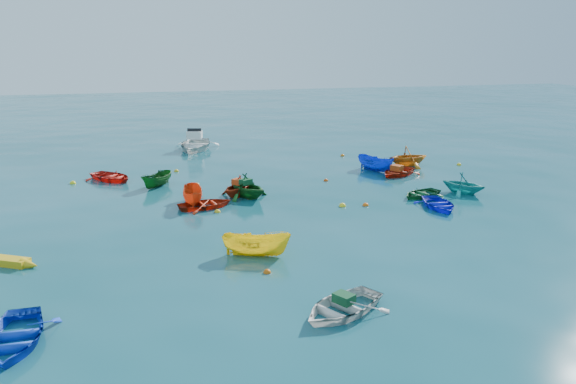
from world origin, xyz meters
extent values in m
plane|color=#0A444B|center=(0.00, 0.00, 0.00)|extent=(160.00, 160.00, 0.00)
imported|color=blue|center=(-11.89, -8.16, 0.00)|extent=(2.42, 3.38, 0.70)
imported|color=silver|center=(-1.95, -8.85, 0.00)|extent=(3.96, 3.61, 0.67)
imported|color=#111AD7|center=(7.31, 1.17, 0.00)|extent=(2.46, 3.19, 0.61)
imported|color=#BB3111|center=(-2.59, 6.41, 0.00)|extent=(3.25, 3.23, 1.29)
imported|color=yellow|center=(-3.56, -3.11, 0.00)|extent=(3.08, 2.04, 1.11)
imported|color=#13542B|center=(7.53, 3.50, 0.00)|extent=(3.16, 2.75, 0.55)
imported|color=teal|center=(10.22, 3.49, 0.00)|extent=(3.25, 3.33, 1.33)
imported|color=red|center=(-4.72, 4.45, 0.00)|extent=(3.22, 2.55, 0.60)
imported|color=red|center=(-5.28, 5.34, 0.00)|extent=(1.34, 2.94, 1.11)
imported|color=#14551B|center=(-2.17, 5.93, 0.00)|extent=(3.52, 3.65, 1.48)
imported|color=red|center=(8.60, 8.78, 0.00)|extent=(3.85, 3.59, 0.65)
imported|color=#0F35C3|center=(7.71, 10.35, 0.00)|extent=(2.34, 3.29, 1.19)
imported|color=red|center=(-9.79, 12.22, 0.00)|extent=(3.93, 4.07, 0.69)
imported|color=#C26912|center=(10.60, 11.25, 0.00)|extent=(3.06, 2.67, 1.55)
imported|color=#124F16|center=(-7.02, 9.78, 0.00)|extent=(2.45, 2.65, 1.02)
imported|color=white|center=(-3.44, 21.74, 0.00)|extent=(4.90, 5.92, 1.66)
cube|color=#124A27|center=(-1.86, -8.80, 0.49)|extent=(0.74, 0.80, 0.31)
cube|color=#D54315|center=(-2.55, 6.44, 0.81)|extent=(0.83, 0.84, 0.33)
cube|color=#134F28|center=(-2.22, 6.02, 0.90)|extent=(0.80, 0.75, 0.31)
cube|color=#B94313|center=(8.52, 8.73, 0.51)|extent=(0.88, 0.93, 0.36)
sphere|color=#D4570B|center=(-3.54, -4.99, 0.00)|extent=(0.30, 0.30, 0.30)
sphere|color=gold|center=(-4.23, 3.46, 0.00)|extent=(0.32, 0.32, 0.32)
sphere|color=#F85F0D|center=(3.70, 2.56, 0.00)|extent=(0.33, 0.33, 0.33)
sphere|color=yellow|center=(-12.10, 11.95, 0.00)|extent=(0.38, 0.38, 0.38)
sphere|color=orange|center=(-4.66, 9.45, 0.00)|extent=(0.37, 0.37, 0.37)
sphere|color=yellow|center=(2.44, 2.78, 0.00)|extent=(0.38, 0.38, 0.38)
sphere|color=#D7450B|center=(3.46, 8.48, 0.00)|extent=(0.29, 0.29, 0.29)
sphere|color=gold|center=(-5.57, 13.75, 0.00)|extent=(0.32, 0.32, 0.32)
sphere|color=orange|center=(7.36, 15.87, 0.00)|extent=(0.32, 0.32, 0.32)
sphere|color=yellow|center=(14.30, 10.51, 0.00)|extent=(0.32, 0.32, 0.32)
camera|label=1|loc=(-8.01, -24.49, 8.54)|focal=35.00mm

